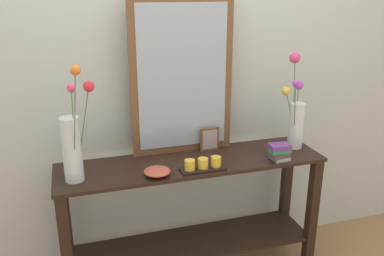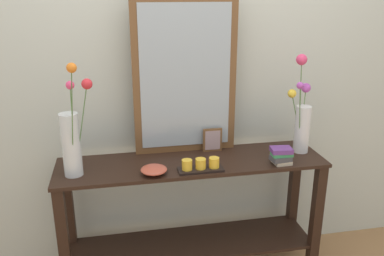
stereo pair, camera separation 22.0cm
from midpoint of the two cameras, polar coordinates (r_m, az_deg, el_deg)
name	(u,v)px [view 2 (the right image)]	position (r m, az deg, el deg)	size (l,w,h in m)	color
wall_back	(182,55)	(2.43, 1.17, 10.28)	(6.40, 0.08, 2.70)	beige
console_table	(192,207)	(2.42, 2.65, -11.16)	(1.51, 0.39, 0.80)	black
mirror_leaning	(185,77)	(2.30, 1.79, 7.15)	(0.60, 0.03, 0.89)	brown
tall_vase_left	(72,139)	(2.10, -13.74, -1.56)	(0.18, 0.19, 0.61)	silver
vase_right	(302,119)	(2.47, 17.71, 1.22)	(0.15, 0.17, 0.58)	silver
candle_tray	(201,166)	(2.17, 4.15, -5.37)	(0.24, 0.09, 0.07)	black
picture_frame_small	(212,140)	(2.41, 5.52, -1.73)	(0.11, 0.01, 0.14)	brown
decorative_bowl	(154,170)	(2.13, -2.44, -5.96)	(0.14, 0.14, 0.04)	#B24C38
book_stack	(281,156)	(2.31, 15.18, -3.83)	(0.12, 0.10, 0.09)	#B2A893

